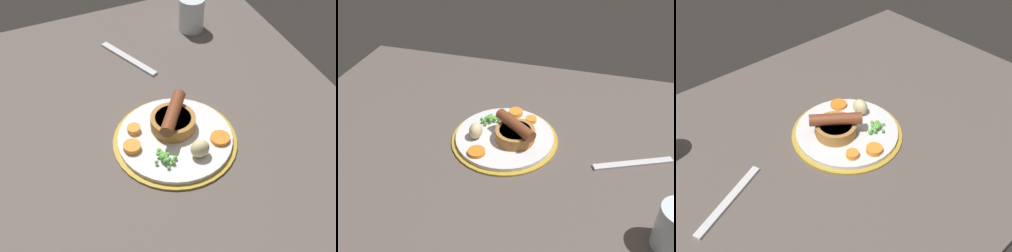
# 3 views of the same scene
# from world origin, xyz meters

# --- Properties ---
(dining_table) EXTENTS (1.10, 0.80, 0.03)m
(dining_table) POSITION_xyz_m (0.00, 0.00, 0.01)
(dining_table) COLOR #564C47
(dining_table) RESTS_ON ground
(dinner_plate) EXTENTS (0.25, 0.25, 0.01)m
(dinner_plate) POSITION_xyz_m (-0.01, -0.01, 0.04)
(dinner_plate) COLOR #B79333
(dinner_plate) RESTS_ON dining_table
(sausage_pudding) EXTENTS (0.11, 0.09, 0.05)m
(sausage_pudding) POSITION_xyz_m (-0.04, 0.00, 0.06)
(sausage_pudding) COLOR #AD7538
(sausage_pudding) RESTS_ON dinner_plate
(pea_pile) EXTENTS (0.05, 0.05, 0.02)m
(pea_pile) POSITION_xyz_m (0.04, -0.05, 0.05)
(pea_pile) COLOR #66B74E
(pea_pile) RESTS_ON dinner_plate
(potato_chunk_0) EXTENTS (0.03, 0.04, 0.04)m
(potato_chunk_0) POSITION_xyz_m (0.05, 0.02, 0.06)
(potato_chunk_0) COLOR beige
(potato_chunk_0) RESTS_ON dinner_plate
(carrot_slice_0) EXTENTS (0.04, 0.04, 0.01)m
(carrot_slice_0) POSITION_xyz_m (-0.02, -0.10, 0.05)
(carrot_slice_0) COLOR orange
(carrot_slice_0) RESTS_ON dinner_plate
(carrot_slice_3) EXTENTS (0.04, 0.04, 0.01)m
(carrot_slice_3) POSITION_xyz_m (0.03, 0.07, 0.05)
(carrot_slice_3) COLOR orange
(carrot_slice_3) RESTS_ON dinner_plate
(carrot_slice_4) EXTENTS (0.03, 0.03, 0.01)m
(carrot_slice_4) POSITION_xyz_m (-0.06, -0.08, 0.05)
(carrot_slice_4) COLOR orange
(carrot_slice_4) RESTS_ON dinner_plate
(fork) EXTENTS (0.17, 0.09, 0.01)m
(fork) POSITION_xyz_m (-0.31, 0.00, 0.03)
(fork) COLOR silver
(fork) RESTS_ON dining_table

